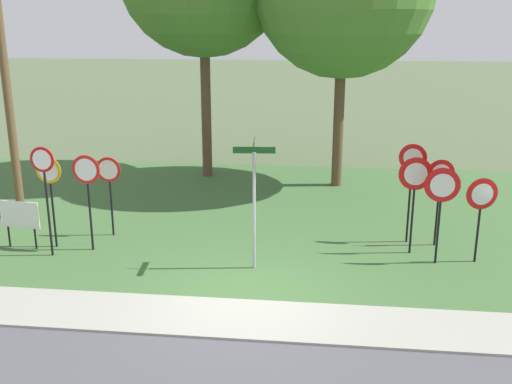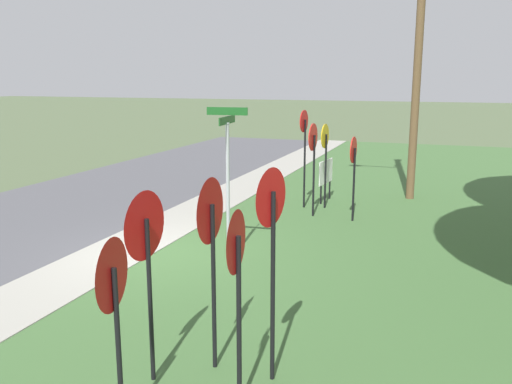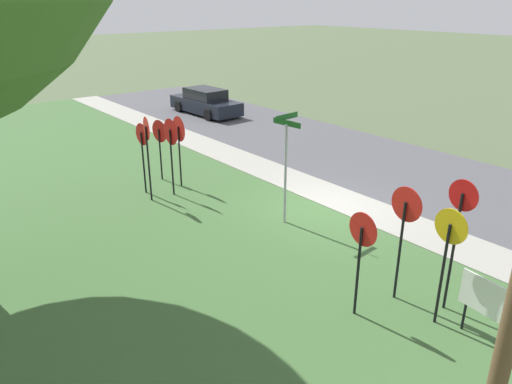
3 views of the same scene
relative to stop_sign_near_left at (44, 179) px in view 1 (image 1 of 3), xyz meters
The scene contains 14 objects.
ground_plane 5.78m from the stop_sign_near_left, 20.24° to the right, with size 160.00×160.00×0.00m, color #4C5B3D.
sidewalk_strip 6.08m from the stop_sign_near_left, 27.74° to the right, with size 44.00×1.60×0.06m, color #99968C.
grass_median 6.84m from the stop_sign_near_left, 39.02° to the left, with size 44.00×12.00×0.04m, color #3D6033.
stop_sign_near_left is the anchor object (origin of this frame).
stop_sign_near_right 1.00m from the stop_sign_near_left, 28.93° to the left, with size 0.72×0.11×2.49m.
stop_sign_far_left 1.91m from the stop_sign_near_left, 57.17° to the left, with size 0.68×0.10×2.19m.
stop_sign_far_center 0.64m from the stop_sign_near_left, 105.27° to the left, with size 0.68×0.11×2.39m.
yield_sign_near_left 9.79m from the stop_sign_near_left, 10.59° to the left, with size 0.70×0.12×2.30m.
yield_sign_near_right 10.44m from the stop_sign_near_left, ahead, with size 0.76×0.17×2.11m.
yield_sign_far_left 9.45m from the stop_sign_near_left, ahead, with size 0.83×0.11×2.38m.
yield_sign_far_right 8.98m from the stop_sign_near_left, ahead, with size 0.82×0.10×2.48m.
yield_sign_center 9.14m from the stop_sign_near_left, 12.39° to the left, with size 0.69×0.17×2.65m.
street_name_post 5.11m from the stop_sign_near_left, ahead, with size 0.96×0.81×3.10m.
notice_board 1.56m from the stop_sign_near_left, 156.46° to the left, with size 1.10×0.17×1.25m.
Camera 1 is at (1.53, -11.13, 5.67)m, focal length 41.32 mm.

